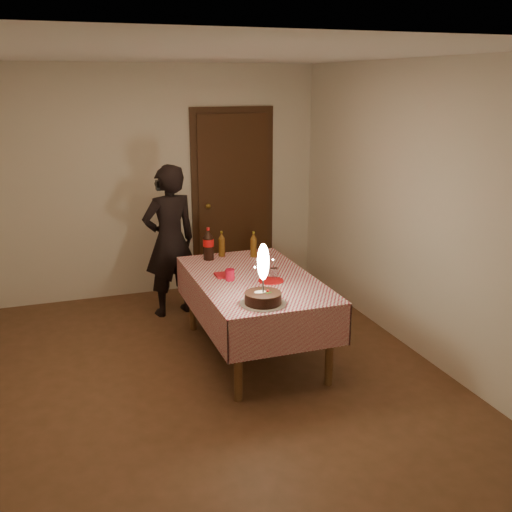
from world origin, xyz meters
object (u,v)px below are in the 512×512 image
(clear_cup, at_px, (274,273))
(dining_table, at_px, (254,288))
(red_cup, at_px, (230,275))
(photographer, at_px, (170,241))
(amber_bottle_right, at_px, (254,245))
(cola_bottle, at_px, (208,244))
(birthday_cake, at_px, (263,290))
(amber_bottle_left, at_px, (222,245))
(red_plate, at_px, (271,281))

(clear_cup, bearing_deg, dining_table, 159.56)
(red_cup, relative_size, photographer, 0.06)
(red_cup, xyz_separation_m, amber_bottle_right, (0.43, 0.62, 0.07))
(cola_bottle, height_order, amber_bottle_right, cola_bottle)
(birthday_cake, distance_m, cola_bottle, 1.31)
(amber_bottle_left, bearing_deg, amber_bottle_right, -22.03)
(red_cup, distance_m, clear_cup, 0.39)
(dining_table, bearing_deg, red_plate, -52.76)
(birthday_cake, height_order, cola_bottle, birthday_cake)
(cola_bottle, height_order, photographer, photographer)
(dining_table, distance_m, amber_bottle_right, 0.69)
(amber_bottle_right, bearing_deg, red_plate, -97.87)
(cola_bottle, bearing_deg, amber_bottle_right, -6.44)
(amber_bottle_left, bearing_deg, red_plate, -78.06)
(red_cup, bearing_deg, amber_bottle_left, 79.06)
(birthday_cake, bearing_deg, amber_bottle_left, 87.18)
(dining_table, distance_m, cola_bottle, 0.76)
(red_cup, height_order, clear_cup, red_cup)
(amber_bottle_right, bearing_deg, clear_cup, -93.98)
(clear_cup, xyz_separation_m, photographer, (-0.66, 1.31, 0.02))
(birthday_cake, xyz_separation_m, red_plate, (0.25, 0.49, -0.11))
(red_plate, relative_size, amber_bottle_right, 0.86)
(photographer, bearing_deg, red_plate, -66.53)
(clear_cup, relative_size, photographer, 0.06)
(red_cup, relative_size, clear_cup, 1.11)
(photographer, bearing_deg, red_cup, -77.65)
(cola_bottle, relative_size, amber_bottle_left, 1.25)
(dining_table, bearing_deg, amber_bottle_right, 71.21)
(red_plate, bearing_deg, amber_bottle_left, 101.94)
(birthday_cake, relative_size, cola_bottle, 1.53)
(red_plate, xyz_separation_m, clear_cup, (0.06, 0.08, 0.04))
(dining_table, distance_m, amber_bottle_left, 0.78)
(red_cup, bearing_deg, clear_cup, -9.02)
(birthday_cake, relative_size, red_plate, 2.22)
(amber_bottle_left, height_order, amber_bottle_right, same)
(dining_table, relative_size, amber_bottle_right, 6.75)
(amber_bottle_right, bearing_deg, red_cup, -124.94)
(birthday_cake, xyz_separation_m, photographer, (-0.35, 1.88, -0.05))
(clear_cup, bearing_deg, cola_bottle, 118.41)
(red_plate, bearing_deg, red_cup, 156.93)
(birthday_cake, bearing_deg, amber_bottle_right, 74.03)
(birthday_cake, xyz_separation_m, red_cup, (-0.08, 0.63, -0.06))
(dining_table, xyz_separation_m, photographer, (-0.50, 1.25, 0.17))
(red_plate, relative_size, red_cup, 2.20)
(amber_bottle_left, distance_m, amber_bottle_right, 0.31)
(dining_table, relative_size, photographer, 1.07)
(cola_bottle, bearing_deg, birthday_cake, -86.26)
(red_plate, xyz_separation_m, amber_bottle_right, (0.11, 0.76, 0.11))
(dining_table, height_order, photographer, photographer)
(birthday_cake, bearing_deg, cola_bottle, 93.74)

